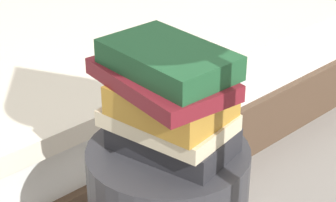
# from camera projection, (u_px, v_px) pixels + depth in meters

# --- Properties ---
(bed) EXTENTS (1.62, 2.07, 0.62)m
(bed) POSITION_uv_depth(u_px,v_px,m) (55.00, 69.00, 2.50)
(bed) COLOR #4C3828
(bed) RESTS_ON ground_plane
(book_charcoal) EXTENTS (0.27, 0.20, 0.05)m
(book_charcoal) POSITION_uv_depth(u_px,v_px,m) (173.00, 138.00, 1.31)
(book_charcoal) COLOR #28282D
(book_charcoal) RESTS_ON side_table
(book_cream) EXTENTS (0.28, 0.20, 0.04)m
(book_cream) POSITION_uv_depth(u_px,v_px,m) (170.00, 120.00, 1.28)
(book_cream) COLOR beige
(book_cream) RESTS_ON book_charcoal
(book_ochre) EXTENTS (0.24, 0.19, 0.06)m
(book_ochre) POSITION_uv_depth(u_px,v_px,m) (171.00, 101.00, 1.25)
(book_ochre) COLOR #B7842D
(book_ochre) RESTS_ON book_cream
(book_maroon) EXTENTS (0.32, 0.22, 0.03)m
(book_maroon) POSITION_uv_depth(u_px,v_px,m) (162.00, 79.00, 1.24)
(book_maroon) COLOR maroon
(book_maroon) RESTS_ON book_ochre
(book_forest) EXTENTS (0.28, 0.19, 0.05)m
(book_forest) POSITION_uv_depth(u_px,v_px,m) (170.00, 59.00, 1.22)
(book_forest) COLOR #1E512D
(book_forest) RESTS_ON book_maroon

